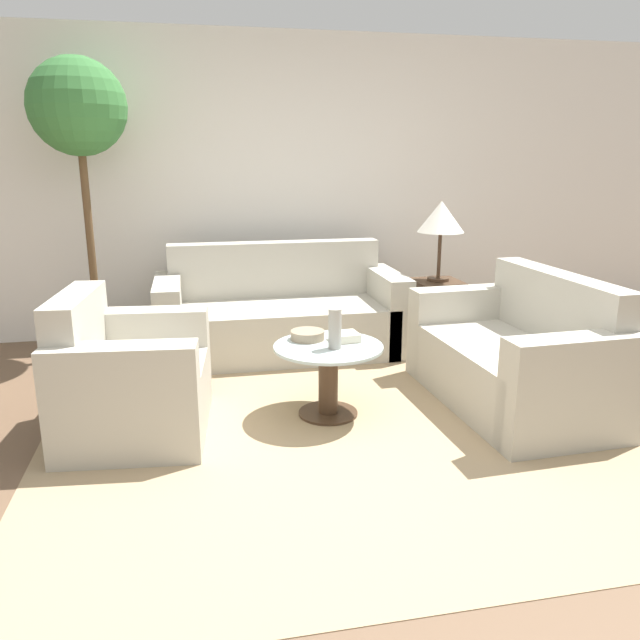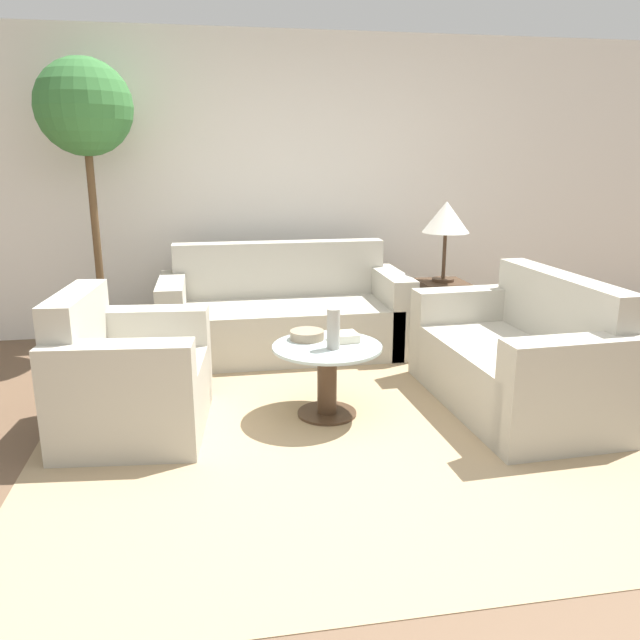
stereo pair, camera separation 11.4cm
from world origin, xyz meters
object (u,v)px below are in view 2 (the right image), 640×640
at_px(loveseat, 521,363).
at_px(vase, 333,329).
at_px(armchair, 125,382).
at_px(bowl, 307,335).
at_px(table_lamp, 446,219).
at_px(coffee_table, 327,371).
at_px(sofa_main, 284,317).
at_px(potted_plant, 86,127).
at_px(book_stack, 344,337).

height_order(loveseat, vase, loveseat).
xyz_separation_m(armchair, loveseat, (2.46, -0.07, -0.00)).
bearing_deg(bowl, loveseat, -8.61).
bearing_deg(table_lamp, coffee_table, -134.58).
xyz_separation_m(sofa_main, coffee_table, (0.10, -1.38, 0.01)).
relative_size(potted_plant, vase, 9.32).
distance_m(sofa_main, book_stack, 1.34).
height_order(coffee_table, vase, vase).
bearing_deg(book_stack, table_lamp, 40.72).
height_order(vase, bowl, vase).
distance_m(loveseat, bowl, 1.39).
height_order(loveseat, potted_plant, potted_plant).
distance_m(loveseat, vase, 1.27).
distance_m(coffee_table, vase, 0.29).
bearing_deg(table_lamp, potted_plant, 171.94).
distance_m(table_lamp, vase, 1.81).
relative_size(sofa_main, bowl, 9.23).
xyz_separation_m(sofa_main, armchair, (-1.10, -1.37, 0.01)).
bearing_deg(coffee_table, sofa_main, 94.24).
height_order(sofa_main, armchair, sofa_main).
bearing_deg(loveseat, sofa_main, -139.12).
distance_m(sofa_main, coffee_table, 1.39).
bearing_deg(table_lamp, vase, -132.43).
bearing_deg(loveseat, book_stack, -98.93).
bearing_deg(book_stack, loveseat, -12.40).
bearing_deg(loveseat, coffee_table, -95.04).
xyz_separation_m(loveseat, potted_plant, (-2.82, 1.66, 1.49)).
bearing_deg(table_lamp, book_stack, -133.29).
distance_m(coffee_table, bowl, 0.26).
height_order(armchair, vase, armchair).
bearing_deg(coffee_table, bowl, 123.73).
distance_m(armchair, potted_plant, 2.21).
height_order(sofa_main, book_stack, sofa_main).
height_order(table_lamp, potted_plant, potted_plant).
xyz_separation_m(coffee_table, potted_plant, (-1.56, 1.61, 1.49)).
bearing_deg(vase, armchair, 176.31).
bearing_deg(vase, table_lamp, 47.57).
relative_size(loveseat, vase, 6.20).
height_order(table_lamp, vase, table_lamp).
bearing_deg(bowl, potted_plant, 135.10).
bearing_deg(bowl, vase, -60.08).
xyz_separation_m(potted_plant, vase, (1.59, -1.67, -1.20)).
height_order(potted_plant, vase, potted_plant).
bearing_deg(sofa_main, table_lamp, -7.39).
xyz_separation_m(potted_plant, bowl, (1.46, -1.45, -1.30)).
distance_m(sofa_main, table_lamp, 1.53).
height_order(vase, book_stack, vase).
xyz_separation_m(sofa_main, vase, (0.13, -1.45, 0.29)).
height_order(sofa_main, table_lamp, table_lamp).
distance_m(sofa_main, vase, 1.49).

